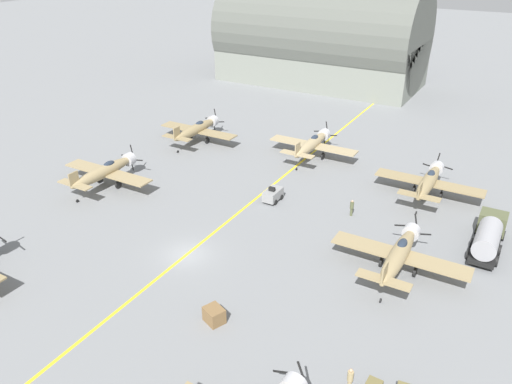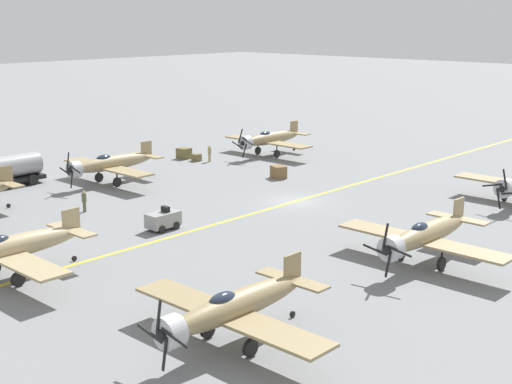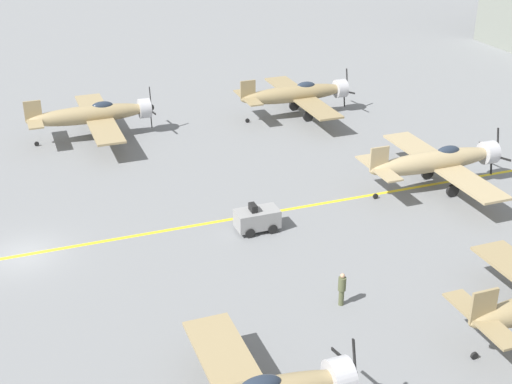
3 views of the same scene
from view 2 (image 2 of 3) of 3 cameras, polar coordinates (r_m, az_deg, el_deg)
ground_plane at (r=63.19m, az=3.08°, el=-0.78°), size 400.00×400.00×0.00m
taxiway_stripe at (r=63.19m, az=3.08°, el=-0.77°), size 0.30×160.00×0.01m
airplane_far_center at (r=46.69m, az=-19.17°, el=-4.27°), size 12.00×9.98×3.78m
airplane_mid_right at (r=70.98m, az=-11.59°, el=2.25°), size 12.00×9.98×3.76m
airplane_far_left at (r=35.52m, az=-1.84°, el=-9.19°), size 12.00×9.98×3.78m
airplane_mid_left at (r=48.06m, az=13.36°, el=-3.36°), size 12.00×9.98×3.79m
airplane_near_right at (r=83.92m, az=1.07°, el=4.28°), size 12.00×9.98×3.72m
fuel_tanker at (r=72.26m, az=-19.66°, el=1.51°), size 2.67×8.00×2.98m
tow_tractor at (r=55.14m, az=-7.44°, el=-2.20°), size 1.57×2.60×1.79m
ground_crew_walking at (r=80.66m, az=-3.74°, el=3.14°), size 0.40×0.40×1.85m
ground_crew_inspecting at (r=61.25m, az=-13.58°, el=-0.66°), size 0.40×0.40×1.83m
supply_crate_by_tanker at (r=72.33m, az=1.82°, el=1.61°), size 1.86×1.72×1.25m
supply_crate_mid_lane at (r=82.86m, az=-5.78°, el=3.11°), size 1.62×1.41×1.22m
supply_crate_outboard at (r=81.32m, az=-4.78°, el=2.77°), size 0.99×0.84×0.80m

